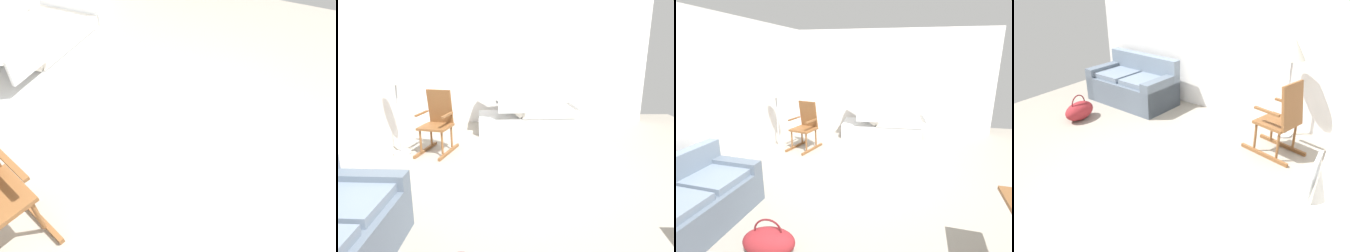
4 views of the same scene
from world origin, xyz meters
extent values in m
plane|color=gray|center=(0.00, 0.00, 0.00)|extent=(7.46, 7.46, 0.00)
cube|color=white|center=(0.00, 2.60, 1.35)|extent=(6.17, 0.10, 2.70)
cube|color=white|center=(3.03, 0.00, 1.35)|extent=(0.10, 5.30, 2.70)
cube|color=silver|center=(2.28, 0.13, 0.17)|extent=(1.01, 1.99, 0.35)
cube|color=white|center=(2.31, -0.34, 0.42)|extent=(0.99, 1.22, 0.14)
cube|color=white|center=(2.25, 0.60, 0.72)|extent=(0.97, 0.89, 0.70)
ellipsoid|color=white|center=(2.24, 0.75, 0.97)|extent=(0.37, 0.48, 0.41)
cube|color=silver|center=(1.76, 0.40, 0.63)|extent=(0.08, 0.56, 0.28)
cube|color=silver|center=(2.76, 0.47, 0.63)|extent=(0.08, 0.56, 0.28)
cube|color=silver|center=(2.36, -0.94, 0.53)|extent=(0.95, 0.12, 0.36)
cylinder|color=black|center=(1.86, 0.90, 0.05)|extent=(0.10, 0.10, 0.10)
cylinder|color=black|center=(2.58, 0.95, 0.05)|extent=(0.10, 0.10, 0.10)
cylinder|color=black|center=(1.98, -0.69, 0.05)|extent=(0.10, 0.10, 0.10)
cylinder|color=black|center=(2.70, -0.64, 0.05)|extent=(0.10, 0.10, 0.10)
cube|color=slate|center=(-1.58, 1.91, 0.49)|extent=(0.71, 0.68, 0.10)
cube|color=slate|center=(-1.24, 1.93, 0.30)|extent=(0.23, 0.86, 0.60)
cube|color=brown|center=(0.98, 1.92, 0.03)|extent=(0.75, 0.23, 0.05)
cube|color=brown|center=(0.87, 1.50, 0.03)|extent=(0.75, 0.23, 0.05)
cylinder|color=brown|center=(0.70, 1.57, 0.25)|extent=(0.04, 0.04, 0.40)
cylinder|color=brown|center=(0.80, 1.94, 0.25)|extent=(0.04, 0.04, 0.40)
cylinder|color=brown|center=(1.06, 1.48, 0.25)|extent=(0.04, 0.04, 0.40)
cylinder|color=brown|center=(1.15, 1.85, 0.25)|extent=(0.04, 0.04, 0.40)
cube|color=brown|center=(0.93, 1.71, 0.45)|extent=(0.57, 0.58, 0.04)
cube|color=brown|center=(1.12, 1.66, 0.75)|extent=(0.22, 0.45, 0.60)
cube|color=brown|center=(0.85, 1.49, 0.67)|extent=(0.39, 0.14, 0.03)
cube|color=brown|center=(0.96, 1.94, 0.67)|extent=(0.39, 0.14, 0.03)
cylinder|color=#B2B5BA|center=(0.85, 2.28, 0.01)|extent=(0.28, 0.28, 0.03)
cylinder|color=#B2B5BA|center=(0.85, 2.28, 0.60)|extent=(0.03, 0.03, 1.15)
cone|color=beige|center=(0.85, 2.28, 1.33)|extent=(0.34, 0.34, 0.30)
camera|label=1|loc=(-0.74, 2.25, 2.42)|focal=34.30mm
camera|label=2|loc=(-3.89, 0.58, 1.79)|focal=32.07mm
camera|label=3|loc=(-4.20, -0.40, 2.04)|focal=27.70mm
camera|label=4|loc=(2.26, -2.46, 2.43)|focal=36.56mm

